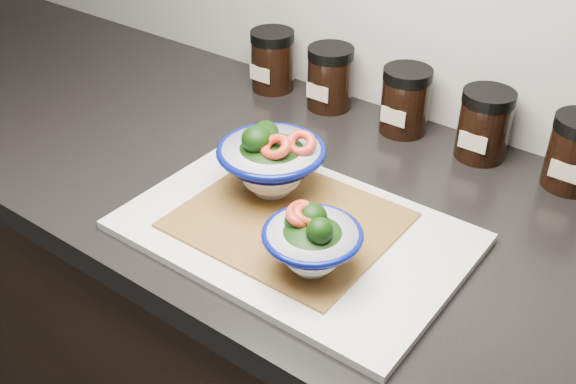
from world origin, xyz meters
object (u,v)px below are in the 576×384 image
Objects in this scene: bowl_left at (271,161)px; spice_jar_e at (576,152)px; spice_jar_b at (330,78)px; bowl_right at (312,242)px; spice_jar_a at (273,60)px; spice_jar_d at (484,125)px; cutting_board at (295,231)px; spice_jar_c at (405,101)px.

spice_jar_e is (0.33, 0.29, -0.01)m from bowl_left.
bowl_left is 0.31m from spice_jar_b.
bowl_right is at bearing -36.32° from bowl_left.
spice_jar_a is (-0.37, 0.40, 0.00)m from bowl_right.
bowl_left is 1.37× the size of spice_jar_e.
spice_jar_a is 0.56m from spice_jar_e.
spice_jar_d is (0.29, 0.00, 0.00)m from spice_jar_b.
spice_jar_a and spice_jar_b have the same top height.
bowl_right is (0.14, -0.11, -0.01)m from bowl_left.
spice_jar_b is at bearing 0.00° from spice_jar_a.
spice_jar_e is (0.26, 0.34, 0.05)m from cutting_board.
spice_jar_e is (0.43, 0.00, 0.00)m from spice_jar_b.
bowl_right is 0.44m from spice_jar_e.
spice_jar_d is at bearing 56.70° from bowl_left.
bowl_right is 1.09× the size of spice_jar_e.
bowl_left is 1.26× the size of bowl_right.
spice_jar_b is 0.43m from spice_jar_e.
bowl_left is 0.35m from spice_jar_d.
spice_jar_d is (0.11, 0.34, 0.05)m from cutting_board.
spice_jar_b reaches higher than cutting_board.
spice_jar_a is at bearing 132.77° from bowl_right.
bowl_left is at bearing -100.39° from spice_jar_c.
spice_jar_d and spice_jar_e have the same top height.
spice_jar_d is at bearing 0.00° from spice_jar_b.
spice_jar_d is at bearing 0.00° from spice_jar_c.
bowl_right is 1.09× the size of spice_jar_b.
spice_jar_e is (0.19, 0.40, 0.00)m from bowl_right.
spice_jar_e is at bearing 53.32° from cutting_board.
spice_jar_b is at bearing 116.97° from cutting_board.
spice_jar_e is (0.28, 0.00, 0.00)m from spice_jar_c.
cutting_board is at bearing -85.93° from spice_jar_c.
spice_jar_e is at bearing 41.30° from bowl_left.
cutting_board is 3.64× the size of bowl_right.
bowl_right is at bearing -115.43° from spice_jar_e.
spice_jar_b and spice_jar_c have the same top height.
spice_jar_c reaches higher than bowl_right.
spice_jar_a and spice_jar_d have the same top height.
bowl_right is at bearing -96.94° from spice_jar_d.
spice_jar_c and spice_jar_d have the same top height.
bowl_left reaches higher than spice_jar_d.
bowl_left is 0.45m from spice_jar_e.
bowl_left is at bearing 143.68° from bowl_right.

